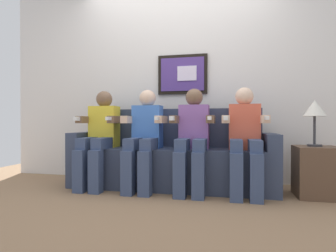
% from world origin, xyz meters
% --- Properties ---
extents(ground_plane, '(6.09, 6.09, 0.00)m').
position_xyz_m(ground_plane, '(0.00, 0.00, 0.00)').
color(ground_plane, '#8C6B4C').
extents(back_wall_assembly, '(4.69, 0.10, 2.60)m').
position_xyz_m(back_wall_assembly, '(0.00, 0.76, 1.30)').
color(back_wall_assembly, silver).
rests_on(back_wall_assembly, ground_plane).
extents(couch, '(2.29, 0.58, 0.90)m').
position_xyz_m(couch, '(0.00, 0.33, 0.31)').
color(couch, '#333D56').
rests_on(couch, ground_plane).
extents(person_leftmost, '(0.46, 0.56, 1.11)m').
position_xyz_m(person_leftmost, '(-0.80, 0.16, 0.61)').
color(person_leftmost, yellow).
rests_on(person_leftmost, ground_plane).
extents(person_left_center, '(0.46, 0.56, 1.11)m').
position_xyz_m(person_left_center, '(-0.27, 0.16, 0.61)').
color(person_left_center, '#3F72CC').
rests_on(person_left_center, ground_plane).
extents(person_right_center, '(0.46, 0.56, 1.11)m').
position_xyz_m(person_right_center, '(0.27, 0.16, 0.61)').
color(person_right_center, '#8C59A5').
rests_on(person_right_center, ground_plane).
extents(person_rightmost, '(0.46, 0.56, 1.11)m').
position_xyz_m(person_rightmost, '(0.80, 0.16, 0.61)').
color(person_rightmost, '#D8593F').
rests_on(person_rightmost, ground_plane).
extents(side_table_right, '(0.40, 0.40, 0.50)m').
position_xyz_m(side_table_right, '(1.49, 0.22, 0.25)').
color(side_table_right, brown).
rests_on(side_table_right, ground_plane).
extents(table_lamp, '(0.22, 0.22, 0.46)m').
position_xyz_m(table_lamp, '(1.47, 0.23, 0.86)').
color(table_lamp, '#333338').
rests_on(table_lamp, side_table_right).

